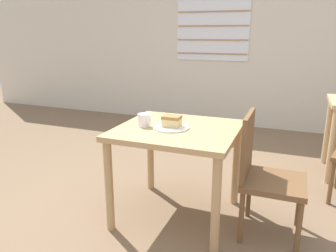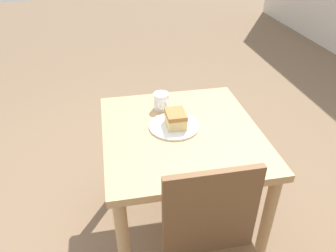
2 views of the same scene
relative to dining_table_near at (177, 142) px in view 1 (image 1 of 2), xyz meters
name	(u,v)px [view 1 (image 1 of 2)]	position (x,y,z in m)	size (l,w,h in m)	color
ground_plane	(176,225)	(0.05, -0.14, -0.62)	(14.00, 14.00, 0.00)	#7A6047
wall_back	(247,34)	(0.05, 2.89, 0.79)	(10.00, 0.10, 2.80)	beige
dining_table_near	(177,142)	(0.00, 0.00, 0.00)	(0.89, 0.83, 0.73)	tan
chair_near_window	(264,172)	(0.64, 0.01, -0.15)	(0.43, 0.43, 0.89)	brown
plate	(171,127)	(-0.04, -0.03, 0.12)	(0.27, 0.27, 0.01)	white
cake_slice	(172,121)	(-0.04, -0.02, 0.17)	(0.13, 0.10, 0.08)	#E0C67F
coffee_mug	(144,120)	(-0.25, -0.06, 0.16)	(0.10, 0.09, 0.10)	white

